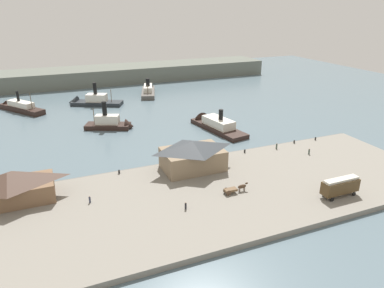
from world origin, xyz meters
TOP-DOWN VIEW (x-y plane):
  - ground_plane at (0.00, 0.00)m, footprint 320.00×320.00m
  - quay_promenade at (0.00, -22.00)m, footprint 110.00×36.00m
  - seawall_edge at (0.00, -3.60)m, footprint 110.00×0.80m
  - ferry_shed_west_terminal at (-39.49, -9.64)m, footprint 17.08×9.16m
  - ferry_shed_central_terminal at (1.00, -9.48)m, footprint 14.85×10.15m
  - street_tram at (24.65, -33.68)m, footprint 8.50×2.64m
  - horse_cart at (4.90, -23.97)m, footprint 5.65×1.50m
  - pedestrian_near_east_shed at (-24.73, -16.31)m, footprint 0.39×0.39m
  - pedestrian_walking_east at (27.79, -6.59)m, footprint 0.43×0.43m
  - pedestrian_by_tram at (-7.43, -26.14)m, footprint 0.40×0.40m
  - pedestrian_walking_west at (33.71, -13.18)m, footprint 0.42×0.42m
  - mooring_post_center_east at (35.14, -4.96)m, footprint 0.44×0.44m
  - mooring_post_east at (42.65, -5.27)m, footprint 0.44×0.44m
  - mooring_post_center_west at (-16.47, -5.25)m, footprint 0.44×0.44m
  - mooring_post_west at (18.09, -5.58)m, footprint 0.44×0.44m
  - ferry_departing_north at (13.80, 76.29)m, footprint 11.86×23.65m
  - ferry_near_quay at (-11.06, 32.24)m, footprint 16.92×11.34m
  - ferry_approaching_east at (-41.67, 67.85)m, footprint 18.32×22.67m
  - ferry_moored_west at (20.48, 20.01)m, footprint 10.99×26.52m
  - ferry_mid_harbor at (-14.08, 65.75)m, footprint 22.87×15.39m
  - far_headland at (0.00, 110.00)m, footprint 180.00×24.00m

SIDE VIEW (x-z plane):
  - ground_plane at x=0.00m, z-range 0.00..0.00m
  - seawall_edge at x=0.00m, z-range 0.00..1.00m
  - quay_promenade at x=0.00m, z-range 0.00..1.20m
  - ferry_moored_west at x=20.48m, z-range -3.45..6.26m
  - ferry_mid_harbor at x=-14.08m, z-range -4.20..7.25m
  - ferry_approaching_east at x=-41.67m, z-range -3.19..6.27m
  - ferry_departing_north at x=13.80m, z-range -3.11..6.24m
  - mooring_post_center_east at x=35.14m, z-range 1.20..2.10m
  - mooring_post_east at x=42.65m, z-range 1.20..2.10m
  - mooring_post_center_west at x=-16.47m, z-range 1.20..2.10m
  - mooring_post_west at x=18.09m, z-range 1.20..2.10m
  - ferry_near_quay at x=-11.06m, z-range -3.83..7.16m
  - pedestrian_near_east_shed at x=-24.73m, z-range 1.13..2.69m
  - pedestrian_by_tram at x=-7.43m, z-range 1.13..2.73m
  - pedestrian_walking_west at x=33.71m, z-range 1.13..2.81m
  - pedestrian_walking_east at x=27.79m, z-range 1.12..2.85m
  - horse_cart at x=4.90m, z-range 1.19..3.06m
  - street_tram at x=24.65m, z-range 1.56..5.67m
  - far_headland at x=0.00m, z-range 0.00..8.00m
  - ferry_shed_west_terminal at x=-39.49m, z-range 1.25..7.80m
  - ferry_shed_central_terminal at x=1.00m, z-range 1.25..8.52m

